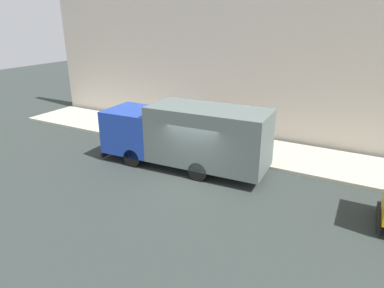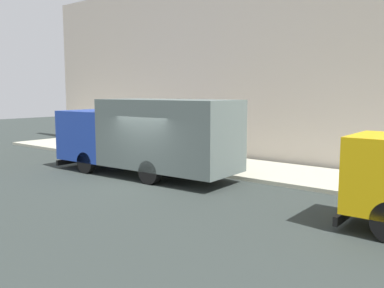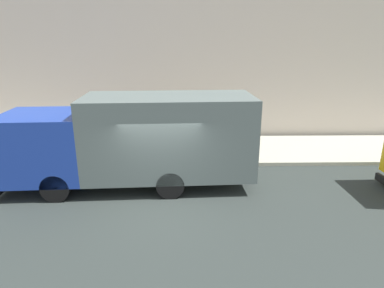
{
  "view_description": "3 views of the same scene",
  "coord_description": "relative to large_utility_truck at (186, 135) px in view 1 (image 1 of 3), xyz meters",
  "views": [
    {
      "loc": [
        -12.28,
        -6.84,
        7.04
      ],
      "look_at": [
        1.15,
        0.54,
        1.34
      ],
      "focal_mm": 32.29,
      "sensor_mm": 36.0,
      "label": 1
    },
    {
      "loc": [
        -10.54,
        -11.07,
        3.43
      ],
      "look_at": [
        1.8,
        -1.06,
        1.43
      ],
      "focal_mm": 38.98,
      "sensor_mm": 36.0,
      "label": 2
    },
    {
      "loc": [
        -9.32,
        -0.79,
        4.84
      ],
      "look_at": [
        1.61,
        -0.98,
        1.4
      ],
      "focal_mm": 30.64,
      "sensor_mm": 36.0,
      "label": 3
    }
  ],
  "objects": [
    {
      "name": "pedestrian_walking",
      "position": [
        4.95,
        0.53,
        -0.72
      ],
      "size": [
        0.56,
        0.56,
        1.59
      ],
      "rotation": [
        0.0,
        0.0,
        3.98
      ],
      "color": "#4E2E4C",
      "rests_on": "sidewalk"
    },
    {
      "name": "building_facade",
      "position": [
        6.09,
        -0.95,
        3.02
      ],
      "size": [
        0.5,
        30.0,
        9.42
      ],
      "primitive_type": "cube",
      "color": "beige",
      "rests_on": "ground"
    },
    {
      "name": "sidewalk",
      "position": [
        3.64,
        -0.95,
        -1.62
      ],
      "size": [
        3.91,
        30.0,
        0.15
      ],
      "primitive_type": "cube",
      "color": "#AFAE99",
      "rests_on": "ground"
    },
    {
      "name": "street_sign_post",
      "position": [
        2.16,
        0.86,
        -0.15
      ],
      "size": [
        0.44,
        0.08,
        2.34
      ],
      "color": "#4C5156",
      "rests_on": "sidewalk"
    },
    {
      "name": "traffic_cone_orange",
      "position": [
        2.42,
        4.98,
        -1.23
      ],
      "size": [
        0.44,
        0.44,
        0.63
      ],
      "primitive_type": "cone",
      "color": "orange",
      "rests_on": "sidewalk"
    },
    {
      "name": "large_utility_truck",
      "position": [
        0.0,
        0.0,
        0.0
      ],
      "size": [
        2.86,
        8.45,
        3.13
      ],
      "rotation": [
        0.0,
        0.0,
        0.05
      ],
      "color": "#1E3DA3",
      "rests_on": "ground"
    },
    {
      "name": "ground",
      "position": [
        -1.32,
        -0.95,
        -1.69
      ],
      "size": [
        80.0,
        80.0,
        0.0
      ],
      "primitive_type": "plane",
      "color": "#2C3331"
    }
  ]
}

